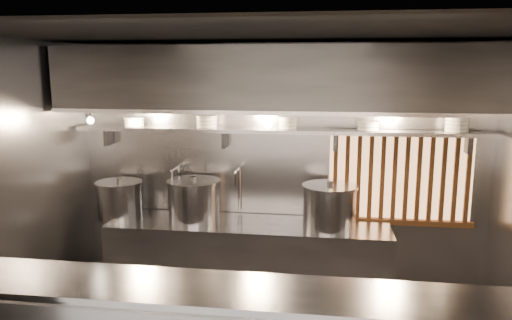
% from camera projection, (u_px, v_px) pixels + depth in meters
% --- Properties ---
extents(ceiling, '(4.50, 4.50, 0.00)m').
position_uv_depth(ceiling, '(263.00, 33.00, 3.84)').
color(ceiling, black).
rests_on(ceiling, wall_back).
extents(wall_back, '(4.50, 0.00, 4.50)m').
position_uv_depth(wall_back, '(280.00, 171.00, 5.56)').
color(wall_back, gray).
rests_on(wall_back, floor).
extents(wall_left, '(0.00, 3.00, 3.00)m').
position_uv_depth(wall_left, '(11.00, 198.00, 4.41)').
color(wall_left, gray).
rests_on(wall_left, floor).
extents(cooking_bench, '(3.00, 0.70, 0.90)m').
position_uv_depth(cooking_bench, '(248.00, 263.00, 5.42)').
color(cooking_bench, '#9D9DA2').
rests_on(cooking_bench, floor).
extents(bowl_shelf, '(4.40, 0.34, 0.04)m').
position_uv_depth(bowl_shelf, '(278.00, 130.00, 5.30)').
color(bowl_shelf, '#9D9DA2').
rests_on(bowl_shelf, wall_back).
extents(exhaust_hood, '(4.40, 0.81, 0.65)m').
position_uv_depth(exhaust_hood, '(277.00, 79.00, 4.98)').
color(exhaust_hood, '#2D2D30').
rests_on(exhaust_hood, ceiling).
extents(wood_screen, '(1.56, 0.09, 1.04)m').
position_uv_depth(wood_screen, '(400.00, 177.00, 5.34)').
color(wood_screen, '#FFB572').
rests_on(wood_screen, wall_back).
extents(faucet_left, '(0.04, 0.30, 0.50)m').
position_uv_depth(faucet_left, '(177.00, 179.00, 5.61)').
color(faucet_left, silver).
rests_on(faucet_left, wall_back).
extents(faucet_right, '(0.04, 0.30, 0.50)m').
position_uv_depth(faucet_right, '(238.00, 181.00, 5.51)').
color(faucet_right, silver).
rests_on(faucet_right, wall_back).
extents(heat_lamp, '(0.25, 0.35, 0.20)m').
position_uv_depth(heat_lamp, '(88.00, 115.00, 5.07)').
color(heat_lamp, '#9D9DA2').
rests_on(heat_lamp, exhaust_hood).
extents(pendant_bulb, '(0.09, 0.09, 0.19)m').
position_uv_depth(pendant_bulb, '(268.00, 124.00, 5.18)').
color(pendant_bulb, '#2D2D30').
rests_on(pendant_bulb, exhaust_hood).
extents(stock_pot_left, '(0.62, 0.62, 0.44)m').
position_uv_depth(stock_pot_left, '(120.00, 199.00, 5.53)').
color(stock_pot_left, '#9D9DA2').
rests_on(stock_pot_left, cooking_bench).
extents(stock_pot_mid, '(0.70, 0.70, 0.49)m').
position_uv_depth(stock_pot_mid, '(194.00, 200.00, 5.40)').
color(stock_pot_mid, '#9D9DA2').
rests_on(stock_pot_mid, cooking_bench).
extents(stock_pot_right, '(0.66, 0.66, 0.49)m').
position_uv_depth(stock_pot_right, '(329.00, 206.00, 5.15)').
color(stock_pot_right, '#9D9DA2').
rests_on(stock_pot_right, cooking_bench).
extents(bowl_stack_0, '(0.23, 0.23, 0.09)m').
position_uv_depth(bowl_stack_0, '(134.00, 122.00, 5.51)').
color(bowl_stack_0, white).
rests_on(bowl_stack_0, bowl_shelf).
extents(bowl_stack_1, '(0.23, 0.23, 0.13)m').
position_uv_depth(bowl_stack_1, '(207.00, 121.00, 5.39)').
color(bowl_stack_1, white).
rests_on(bowl_stack_1, bowl_shelf).
extents(bowl_stack_2, '(0.21, 0.21, 0.13)m').
position_uv_depth(bowl_stack_2, '(287.00, 123.00, 5.27)').
color(bowl_stack_2, white).
rests_on(bowl_stack_2, bowl_shelf).
extents(bowl_stack_3, '(0.24, 0.24, 0.09)m').
position_uv_depth(bowl_stack_3, '(368.00, 126.00, 5.15)').
color(bowl_stack_3, white).
rests_on(bowl_stack_3, bowl_shelf).
extents(bowl_stack_4, '(0.24, 0.24, 0.17)m').
position_uv_depth(bowl_stack_4, '(457.00, 123.00, 5.03)').
color(bowl_stack_4, white).
rests_on(bowl_stack_4, bowl_shelf).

